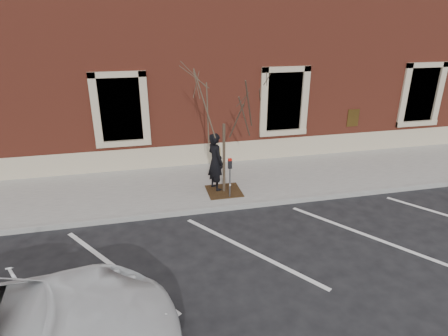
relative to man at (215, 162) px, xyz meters
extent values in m
plane|color=#28282B|center=(0.15, -1.17, -1.10)|extent=(120.00, 120.00, 0.00)
cube|color=#B7B3AC|center=(0.15, 0.58, -1.02)|extent=(40.00, 3.50, 0.15)
cube|color=#9E9E99|center=(0.15, -1.22, -1.02)|extent=(40.00, 0.12, 0.15)
cube|color=brown|center=(0.15, 6.58, 2.90)|extent=(40.00, 8.50, 8.00)
cube|color=#BEAE91|center=(0.15, 2.36, -0.55)|extent=(40.00, 0.06, 0.80)
cube|color=black|center=(-2.85, 2.48, 1.30)|extent=(1.40, 0.30, 2.20)
cube|color=#BEAE91|center=(-2.85, 2.31, 0.10)|extent=(1.90, 0.20, 0.20)
cube|color=black|center=(3.15, 2.48, 1.30)|extent=(1.40, 0.30, 2.20)
cube|color=#BEAE91|center=(3.15, 2.31, 0.10)|extent=(1.90, 0.20, 0.20)
cube|color=black|center=(9.15, 2.48, 1.30)|extent=(1.40, 0.30, 2.20)
cube|color=#BEAE91|center=(9.15, 2.31, 0.10)|extent=(1.90, 0.20, 0.20)
imported|color=black|center=(0.00, 0.00, 0.00)|extent=(0.67, 0.81, 1.90)
cylinder|color=#595B60|center=(0.31, -0.68, -0.47)|extent=(0.04, 0.04, 0.97)
cube|color=black|center=(0.31, -0.68, 0.15)|extent=(0.12, 0.09, 0.25)
cube|color=red|center=(0.31, -0.68, 0.30)|extent=(0.11, 0.08, 0.06)
cube|color=white|center=(0.31, -0.72, -0.51)|extent=(0.05, 0.00, 0.07)
cube|color=#422C15|center=(0.22, -0.24, -0.94)|extent=(1.07, 1.07, 0.03)
cylinder|color=brown|center=(0.22, -0.24, 0.17)|extent=(0.09, 0.09, 2.24)
camera|label=1|loc=(-2.21, -10.86, 4.28)|focal=30.00mm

